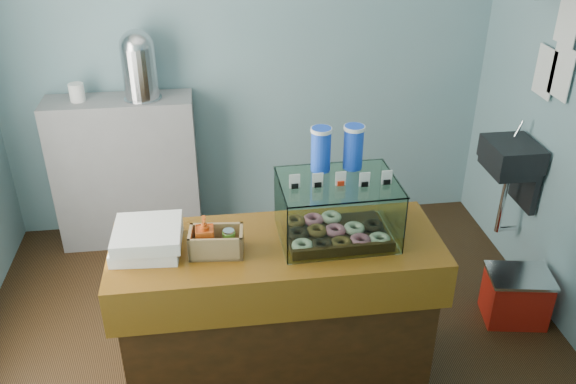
{
  "coord_description": "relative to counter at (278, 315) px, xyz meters",
  "views": [
    {
      "loc": [
        -0.27,
        -2.69,
        2.54
      ],
      "look_at": [
        0.07,
        -0.15,
        1.12
      ],
      "focal_mm": 38.0,
      "sensor_mm": 36.0,
      "label": 1
    }
  ],
  "objects": [
    {
      "name": "counter",
      "position": [
        0.0,
        0.0,
        0.0
      ],
      "size": [
        1.6,
        0.6,
        0.9
      ],
      "color": "#3F1F0C",
      "rests_on": "ground"
    },
    {
      "name": "pastry_boxes",
      "position": [
        -0.61,
        0.03,
        0.5
      ],
      "size": [
        0.33,
        0.33,
        0.12
      ],
      "rotation": [
        0.0,
        0.0,
        -0.07
      ],
      "color": "white",
      "rests_on": "counter"
    },
    {
      "name": "display_case",
      "position": [
        0.29,
        0.05,
        0.61
      ],
      "size": [
        0.57,
        0.42,
        0.52
      ],
      "rotation": [
        0.0,
        0.0,
        0.03
      ],
      "color": "black",
      "rests_on": "counter"
    },
    {
      "name": "back_shelf",
      "position": [
        -0.9,
        1.57,
        0.09
      ],
      "size": [
        1.0,
        0.32,
        1.1
      ],
      "primitive_type": "cube",
      "color": "gray",
      "rests_on": "ground"
    },
    {
      "name": "ground",
      "position": [
        0.0,
        0.25,
        -0.46
      ],
      "size": [
        3.5,
        3.5,
        0.0
      ],
      "primitive_type": "plane",
      "color": "black",
      "rests_on": "ground"
    },
    {
      "name": "red_cooler",
      "position": [
        1.51,
        0.31,
        -0.29
      ],
      "size": [
        0.42,
        0.35,
        0.33
      ],
      "rotation": [
        0.0,
        0.0,
        -0.17
      ],
      "color": "red",
      "rests_on": "ground"
    },
    {
      "name": "coffee_urn",
      "position": [
        -0.72,
        1.56,
        0.89
      ],
      "size": [
        0.25,
        0.25,
        0.47
      ],
      "color": "silver",
      "rests_on": "back_shelf"
    },
    {
      "name": "condiment_crate",
      "position": [
        -0.3,
        -0.04,
        0.51
      ],
      "size": [
        0.26,
        0.17,
        0.2
      ],
      "rotation": [
        0.0,
        0.0,
        -0.09
      ],
      "color": "tan",
      "rests_on": "counter"
    },
    {
      "name": "room_shell",
      "position": [
        0.03,
        0.26,
        1.25
      ],
      "size": [
        3.54,
        3.04,
        2.82
      ],
      "color": "#6F98A2",
      "rests_on": "ground"
    }
  ]
}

